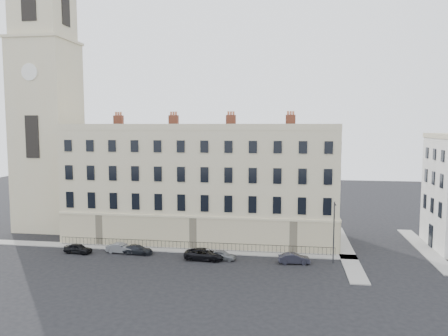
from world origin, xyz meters
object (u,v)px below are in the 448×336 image
Objects in this scene: car_d at (204,254)px; car_f at (294,258)px; car_a at (78,248)px; car_b at (121,248)px; car_e at (222,255)px; streetlamp at (334,229)px; car_c at (137,250)px.

car_d is 10.32m from car_f.
car_b is at bearing -72.73° from car_a.
car_d is 1.43× the size of car_e.
car_b is 1.10× the size of car_e.
streetlamp is (30.55, 0.58, 3.33)m from car_a.
car_a is at bearing 98.50° from car_e.
car_f is at bearing -82.98° from car_e.
car_f reaches higher than car_e.
car_a reaches higher than car_c.
car_d is at bearing -83.36° from car_a.
streetlamp is (4.40, 0.73, 3.34)m from car_f.
streetlamp reaches higher than car_a.
car_a is 17.85m from car_e.
car_b is 0.77× the size of car_d.
car_d is 0.66× the size of streetlamp.
car_e is (2.02, 0.27, -0.09)m from car_d.
car_f is (10.32, 0.08, -0.06)m from car_d.
car_d is at bearing -93.35° from car_c.
car_c is 1.15× the size of car_e.
streetlamp reaches higher than car_e.
car_b is at bearing 81.58° from car_f.
car_b is 0.96× the size of car_c.
car_d reaches higher than car_e.
streetlamp is at bearing -86.14° from car_f.
car_d is (15.83, -0.23, 0.06)m from car_a.
car_c is 18.85m from car_f.
car_b is 10.72m from car_d.
streetlamp reaches higher than car_f.
car_f is at bearing -89.47° from car_c.
car_b is at bearing 86.49° from car_d.
car_d is 2.04m from car_e.
car_f is at bearing -87.20° from car_b.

